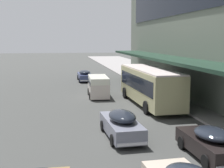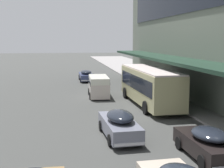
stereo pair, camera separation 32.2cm
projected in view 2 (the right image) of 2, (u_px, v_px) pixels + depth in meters
The scene contains 5 objects.
transit_bus_kerbside_front at pixel (149, 84), 25.92m from camera, with size 2.96×10.11×3.07m.
sedan_lead_near at pixel (208, 143), 14.42m from camera, with size 1.95×4.31×1.45m.
sedan_oncoming_rear at pixel (119, 124), 17.41m from camera, with size 1.91×4.78×1.57m.
sedan_second_near at pixel (86, 75), 41.17m from camera, with size 1.77×5.01×1.45m.
vw_van at pixel (99, 85), 29.90m from camera, with size 2.05×4.62×1.96m.
Camera 2 is at (-3.02, -7.42, 5.48)m, focal length 50.00 mm.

